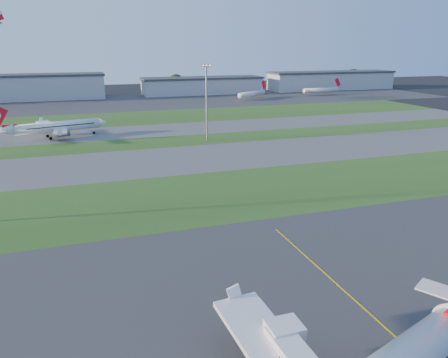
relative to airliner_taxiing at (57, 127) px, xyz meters
name	(u,v)px	position (x,y,z in m)	size (l,w,h in m)	color
ground	(348,336)	(34.49, -129.23, -3.96)	(700.00, 700.00, 0.00)	black
apron_near	(348,336)	(34.49, -129.23, -3.95)	(300.00, 70.00, 0.01)	#333335
grass_strip_a	(213,195)	(34.49, -77.23, -3.95)	(300.00, 34.00, 0.01)	#2B4C19
taxiway_a	(180,159)	(34.49, -44.23, -3.95)	(300.00, 32.00, 0.01)	#515154
grass_strip_b	(163,142)	(34.49, -19.23, -3.95)	(300.00, 18.00, 0.01)	#2B4C19
taxiway_b	(153,131)	(34.49, 2.77, -3.95)	(300.00, 26.00, 0.01)	#515154
grass_strip_c	(140,118)	(34.49, 35.77, -3.95)	(300.00, 40.00, 0.01)	#2B4C19
apron_far	(126,102)	(34.49, 95.77, -3.95)	(400.00, 80.00, 0.01)	#333335
yellow_line	(384,327)	(39.49, -129.23, -3.96)	(0.25, 60.00, 0.02)	gold
airliner_taxiing	(57,127)	(0.00, 0.00, 0.00)	(35.47, 29.74, 11.28)	white
mini_jet_near	(252,94)	(110.08, 86.58, -0.68)	(24.56, 17.61, 9.48)	white
mini_jet_far	(321,90)	(161.95, 93.10, -0.68)	(28.64, 4.87, 9.48)	white
light_mast_centre	(207,97)	(49.49, -21.23, 10.85)	(3.20, 0.70, 25.80)	gray
hangar_west	(44,87)	(-10.51, 125.77, 3.68)	(71.40, 23.00, 15.20)	#A7A9AF
hangar_east	(202,85)	(89.49, 125.77, 1.68)	(81.60, 23.00, 11.20)	#A7A9AF
hangar_far_east	(331,80)	(189.49, 125.77, 2.68)	(96.90, 23.00, 13.20)	#A7A9AF
tree_mid_west	(87,87)	(14.49, 136.77, 1.88)	(9.90, 9.90, 10.80)	black
tree_mid_east	(176,83)	(74.49, 139.77, 2.85)	(11.55, 11.55, 12.60)	black
tree_east	(275,81)	(149.49, 137.77, 2.20)	(10.45, 10.45, 11.40)	black
tree_far_east	(353,77)	(219.49, 141.77, 3.50)	(12.65, 12.65, 13.80)	black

